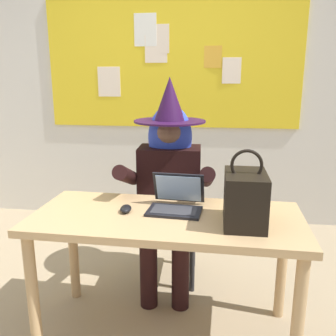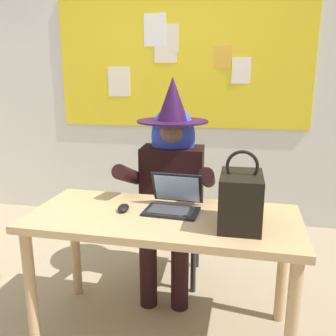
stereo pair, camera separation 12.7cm
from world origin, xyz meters
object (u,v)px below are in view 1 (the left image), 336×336
object	(u,v)px
chair_at_desk	(170,208)
handbag	(245,198)
desk_main	(166,232)
laptop	(176,202)
person_costumed	(169,175)
computer_mouse	(126,209)

from	to	relation	value
chair_at_desk	handbag	distance (m)	0.94
desk_main	chair_at_desk	xyz separation A→B (m)	(-0.07, 0.68, -0.12)
chair_at_desk	laptop	distance (m)	0.65
desk_main	person_costumed	world-z (taller)	person_costumed
desk_main	laptop	distance (m)	0.17
chair_at_desk	computer_mouse	size ratio (longest dim) A/B	8.58
desk_main	person_costumed	bearing A→B (deg)	96.31
computer_mouse	handbag	bearing A→B (deg)	-14.81
chair_at_desk	desk_main	bearing A→B (deg)	3.05
desk_main	person_costumed	xyz separation A→B (m)	(-0.06, 0.56, 0.17)
handbag	laptop	bearing A→B (deg)	156.69
desk_main	computer_mouse	xyz separation A→B (m)	(-0.22, 0.02, 0.11)
chair_at_desk	handbag	xyz separation A→B (m)	(0.47, -0.74, 0.35)
desk_main	chair_at_desk	size ratio (longest dim) A/B	1.62
desk_main	laptop	bearing A→B (deg)	66.06
laptop	handbag	size ratio (longest dim) A/B	0.81
computer_mouse	person_costumed	bearing A→B (deg)	65.76
computer_mouse	desk_main	bearing A→B (deg)	-12.23
desk_main	computer_mouse	world-z (taller)	computer_mouse
chair_at_desk	laptop	bearing A→B (deg)	7.84
laptop	handbag	bearing A→B (deg)	-19.19
desk_main	person_costumed	size ratio (longest dim) A/B	1.01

